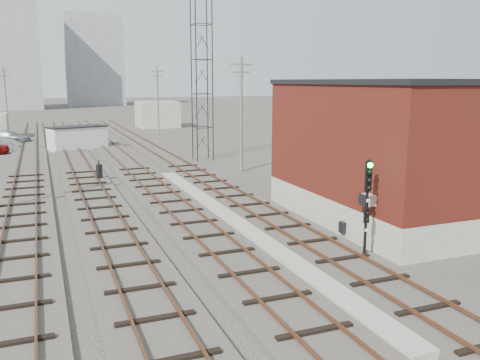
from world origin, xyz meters
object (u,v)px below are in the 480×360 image
car_grey (8,137)px  signal_mast (367,201)px  switch_stand (99,172)px  site_trailer (78,138)px

car_grey → signal_mast: bearing=-138.1°
signal_mast → switch_stand: signal_mast is taller
signal_mast → switch_stand: bearing=111.4°
site_trailer → car_grey: size_ratio=1.26×
site_trailer → car_grey: bearing=110.1°
signal_mast → site_trailer: 40.36m
switch_stand → signal_mast: bearing=-93.2°
switch_stand → site_trailer: bearing=65.9°
car_grey → switch_stand: bearing=-140.9°
signal_mast → site_trailer: size_ratio=0.64×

